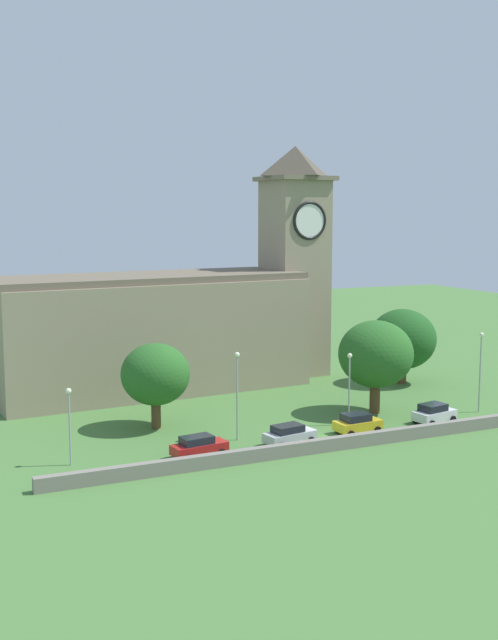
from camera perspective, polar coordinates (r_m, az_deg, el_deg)
ground_plane at (r=79.13m, az=-0.32°, el=-5.93°), size 200.00×200.00×0.00m
church at (r=84.65m, az=-5.18°, el=0.14°), size 38.65×14.01×26.56m
quay_barrier at (r=63.27m, az=6.55°, el=-9.01°), size 47.81×0.70×1.07m
car_red at (r=61.14m, az=-3.73°, el=-9.26°), size 4.61×2.47×1.69m
car_silver at (r=64.29m, az=2.98°, el=-8.41°), size 4.64×2.68×1.66m
car_yellow at (r=68.01m, az=7.98°, el=-7.53°), size 4.20×2.44×1.75m
car_white at (r=72.54m, az=13.47°, el=-6.69°), size 4.34×2.83×1.78m
streetlamp_west_end at (r=59.71m, az=-13.11°, el=-6.67°), size 0.44×0.44×5.94m
streetlamp_west_mid at (r=64.36m, az=-0.88°, el=-4.60°), size 0.44×0.44×7.49m
streetlamp_central at (r=69.63m, az=7.41°, el=-4.17°), size 0.44×0.44×6.55m
streetlamp_east_mid at (r=76.65m, az=16.70°, el=-2.83°), size 0.44×0.44×7.71m
tree_riverside_east at (r=87.76m, az=11.25°, el=-1.40°), size 7.45×7.45×8.36m
tree_churchyard at (r=68.48m, az=-6.91°, el=-4.01°), size 6.08×6.08×7.60m
tree_by_tower at (r=73.93m, az=9.32°, el=-2.51°), size 7.07×7.07×8.90m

